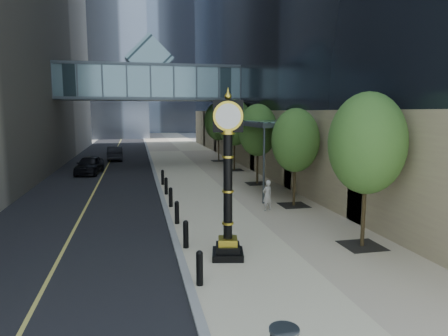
{
  "coord_description": "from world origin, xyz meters",
  "views": [
    {
      "loc": [
        -4.32,
        -9.61,
        4.92
      ],
      "look_at": [
        -0.83,
        6.33,
        2.61
      ],
      "focal_mm": 32.0,
      "sensor_mm": 36.0,
      "label": 1
    }
  ],
  "objects_px": {
    "pedestrian": "(267,195)",
    "street_clock": "(228,188)",
    "car_far": "(115,153)",
    "car_near": "(89,165)"
  },
  "relations": [
    {
      "from": "car_far",
      "to": "car_near",
      "type": "bearing_deg",
      "value": 79.05
    },
    {
      "from": "car_near",
      "to": "car_far",
      "type": "bearing_deg",
      "value": 87.29
    },
    {
      "from": "car_near",
      "to": "car_far",
      "type": "relative_size",
      "value": 1.0
    },
    {
      "from": "pedestrian",
      "to": "street_clock",
      "type": "bearing_deg",
      "value": 38.04
    },
    {
      "from": "street_clock",
      "to": "car_near",
      "type": "height_order",
      "value": "street_clock"
    },
    {
      "from": "pedestrian",
      "to": "car_far",
      "type": "distance_m",
      "value": 25.03
    },
    {
      "from": "car_near",
      "to": "car_far",
      "type": "distance_m",
      "value": 9.18
    },
    {
      "from": "street_clock",
      "to": "pedestrian",
      "type": "height_order",
      "value": "street_clock"
    },
    {
      "from": "car_near",
      "to": "car_far",
      "type": "height_order",
      "value": "car_near"
    },
    {
      "from": "pedestrian",
      "to": "car_far",
      "type": "xyz_separation_m",
      "value": [
        -8.41,
        23.57,
        -0.11
      ]
    }
  ]
}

